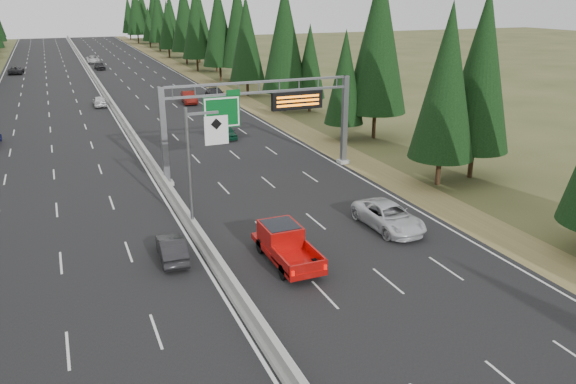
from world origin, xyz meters
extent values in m
cube|color=black|center=(0.00, 80.00, 0.04)|extent=(32.00, 260.00, 0.08)
cube|color=olive|center=(17.80, 80.00, 0.03)|extent=(3.60, 260.00, 0.06)
cube|color=#969691|center=(0.00, 80.00, 0.23)|extent=(0.70, 260.00, 0.30)
cube|color=#969691|center=(0.00, 80.00, 0.63)|extent=(0.30, 260.00, 0.60)
cube|color=slate|center=(0.35, 35.00, 3.98)|extent=(0.45, 0.45, 7.80)
cube|color=#969691|center=(0.35, 35.00, 0.23)|extent=(0.90, 0.90, 0.30)
cube|color=slate|center=(16.20, 35.00, 3.98)|extent=(0.45, 0.45, 7.80)
cube|color=#969691|center=(16.20, 35.00, 0.23)|extent=(0.90, 0.90, 0.30)
cube|color=slate|center=(8.28, 35.00, 7.80)|extent=(15.85, 0.35, 0.16)
cube|color=slate|center=(8.28, 35.00, 6.96)|extent=(15.85, 0.35, 0.16)
cube|color=#054C19|center=(5.00, 34.75, 5.63)|extent=(3.00, 0.10, 2.50)
cube|color=silver|center=(5.00, 34.69, 5.63)|extent=(2.85, 0.02, 2.35)
cube|color=#054C19|center=(6.00, 34.75, 7.13)|extent=(1.10, 0.10, 0.45)
cube|color=black|center=(11.50, 34.70, 6.13)|extent=(4.50, 0.40, 1.50)
cube|color=orange|center=(11.50, 34.48, 6.48)|extent=(3.80, 0.02, 0.18)
cube|color=orange|center=(11.50, 34.48, 6.13)|extent=(3.80, 0.02, 0.18)
cube|color=orange|center=(11.50, 34.48, 5.78)|extent=(3.80, 0.02, 0.18)
cylinder|color=slate|center=(0.00, 25.00, 4.08)|extent=(0.20, 0.20, 8.00)
cube|color=#969691|center=(0.00, 25.00, 0.18)|extent=(0.50, 0.50, 0.20)
cube|color=slate|center=(1.00, 25.00, 7.68)|extent=(2.00, 0.15, 0.15)
cube|color=silver|center=(1.80, 24.88, 6.58)|extent=(1.50, 0.06, 1.80)
cylinder|color=black|center=(20.48, 26.94, 1.13)|extent=(0.40, 0.40, 2.27)
cone|color=black|center=(20.48, 26.94, 8.22)|extent=(5.10, 5.10, 11.91)
cylinder|color=black|center=(24.13, 27.43, 1.22)|extent=(0.40, 0.40, 2.44)
cone|color=black|center=(24.13, 27.43, 8.83)|extent=(5.48, 5.48, 12.79)
cylinder|color=black|center=(20.32, 42.78, 0.90)|extent=(0.40, 0.40, 1.81)
cone|color=black|center=(20.32, 42.78, 6.56)|extent=(4.07, 4.07, 9.50)
cylinder|color=black|center=(23.79, 42.40, 1.41)|extent=(0.40, 0.40, 2.82)
cone|color=black|center=(23.79, 42.40, 10.24)|extent=(6.36, 6.36, 14.83)
cylinder|color=black|center=(20.57, 59.47, 1.30)|extent=(0.40, 0.40, 2.61)
cone|color=black|center=(20.57, 59.47, 9.45)|extent=(5.87, 5.87, 13.69)
cylinder|color=black|center=(23.47, 58.07, 0.89)|extent=(0.40, 0.40, 1.78)
cone|color=black|center=(23.47, 58.07, 6.44)|extent=(4.00, 4.00, 9.33)
cylinder|color=black|center=(19.95, 72.64, 1.16)|extent=(0.40, 0.40, 2.32)
cone|color=black|center=(19.95, 72.64, 8.43)|extent=(5.23, 5.23, 12.20)
cylinder|color=black|center=(24.82, 71.06, 0.94)|extent=(0.40, 0.40, 1.87)
cone|color=black|center=(24.82, 71.06, 6.79)|extent=(4.22, 4.22, 9.84)
cylinder|color=black|center=(20.53, 89.12, 1.31)|extent=(0.40, 0.40, 2.62)
cone|color=black|center=(20.53, 89.12, 9.48)|extent=(5.88, 5.88, 13.73)
cylinder|color=black|center=(23.08, 86.35, 1.35)|extent=(0.40, 0.40, 2.69)
cone|color=black|center=(23.08, 86.35, 9.76)|extent=(6.06, 6.06, 14.14)
cylinder|color=black|center=(20.03, 103.70, 1.26)|extent=(0.40, 0.40, 2.52)
cone|color=black|center=(20.03, 103.70, 9.14)|extent=(5.67, 5.67, 13.24)
cylinder|color=black|center=(23.48, 102.01, 1.09)|extent=(0.40, 0.40, 2.17)
cone|color=black|center=(23.48, 102.01, 7.88)|extent=(4.89, 4.89, 11.41)
cylinder|color=black|center=(20.72, 116.09, 1.39)|extent=(0.40, 0.40, 2.78)
cone|color=black|center=(20.72, 116.09, 10.07)|extent=(6.25, 6.25, 14.58)
cylinder|color=black|center=(24.02, 117.83, 1.41)|extent=(0.40, 0.40, 2.83)
cone|color=black|center=(24.02, 117.83, 10.24)|extent=(6.36, 6.36, 14.84)
cylinder|color=black|center=(19.89, 130.96, 1.06)|extent=(0.40, 0.40, 2.11)
cone|color=black|center=(19.89, 130.96, 7.66)|extent=(4.76, 4.76, 11.10)
cylinder|color=black|center=(23.67, 130.34, 0.95)|extent=(0.40, 0.40, 1.90)
cone|color=black|center=(23.67, 130.34, 6.89)|extent=(4.28, 4.28, 9.98)
cylinder|color=black|center=(20.71, 147.57, 1.23)|extent=(0.40, 0.40, 2.46)
cone|color=black|center=(20.71, 147.57, 8.92)|extent=(5.53, 5.53, 12.91)
cylinder|color=black|center=(23.74, 146.40, 1.20)|extent=(0.40, 0.40, 2.40)
cone|color=black|center=(23.74, 146.40, 8.71)|extent=(5.41, 5.41, 12.62)
cylinder|color=black|center=(20.46, 161.22, 0.90)|extent=(0.40, 0.40, 1.80)
cone|color=black|center=(20.46, 161.22, 6.53)|extent=(4.05, 4.05, 9.46)
cylinder|color=black|center=(24.18, 162.76, 1.14)|extent=(0.40, 0.40, 2.28)
cone|color=black|center=(24.18, 162.76, 8.25)|extent=(5.12, 5.12, 11.95)
cylinder|color=black|center=(19.22, 175.08, 1.39)|extent=(0.40, 0.40, 2.78)
cone|color=black|center=(19.22, 175.08, 10.07)|extent=(6.25, 6.25, 14.59)
cylinder|color=black|center=(24.82, 175.83, 1.40)|extent=(0.40, 0.40, 2.80)
cone|color=black|center=(24.82, 175.83, 10.17)|extent=(6.31, 6.31, 14.72)
cylinder|color=black|center=(19.16, 191.83, 1.12)|extent=(0.40, 0.40, 2.24)
cone|color=black|center=(19.16, 191.83, 8.13)|extent=(5.04, 5.04, 11.77)
cylinder|color=black|center=(23.31, 189.67, 1.32)|extent=(0.40, 0.40, 2.64)
cone|color=black|center=(23.31, 189.67, 9.58)|extent=(5.95, 5.95, 13.88)
imported|color=silver|center=(11.88, 20.66, 0.88)|extent=(2.80, 5.84, 1.61)
cylinder|color=black|center=(2.96, 16.78, 0.51)|extent=(0.32, 0.87, 0.87)
cylinder|color=black|center=(4.80, 16.78, 0.51)|extent=(0.32, 0.87, 0.87)
cylinder|color=black|center=(2.96, 20.35, 0.51)|extent=(0.32, 0.87, 0.87)
cylinder|color=black|center=(4.80, 20.35, 0.51)|extent=(0.32, 0.87, 0.87)
cube|color=#B10E0A|center=(3.88, 18.62, 0.68)|extent=(2.17, 6.07, 0.32)
cube|color=#B10E0A|center=(3.88, 19.59, 1.43)|extent=(2.06, 2.38, 1.19)
cube|color=black|center=(3.88, 19.59, 1.76)|extent=(1.84, 2.06, 0.60)
cube|color=#B10E0A|center=(2.85, 16.99, 1.05)|extent=(0.11, 2.60, 0.65)
cube|color=#B10E0A|center=(4.91, 16.99, 1.05)|extent=(0.11, 2.60, 0.65)
cube|color=#B10E0A|center=(3.88, 15.69, 1.05)|extent=(2.17, 0.11, 0.65)
imported|color=#114D32|center=(9.19, 48.03, 0.73)|extent=(1.56, 3.84, 1.31)
imported|color=#62130E|center=(10.21, 69.37, 0.90)|extent=(2.19, 5.14, 1.65)
imported|color=black|center=(14.50, 70.99, 0.87)|extent=(2.35, 5.51, 1.59)
imported|color=silver|center=(1.84, 125.60, 0.86)|extent=(2.67, 5.65, 1.56)
imported|color=black|center=(2.16, 113.10, 0.83)|extent=(2.03, 4.50, 1.50)
imported|color=black|center=(-2.05, 21.52, 0.76)|extent=(1.67, 4.18, 1.35)
imported|color=silver|center=(-1.50, 71.80, 0.80)|extent=(1.82, 4.27, 1.44)
imported|color=black|center=(-13.18, 112.40, 0.82)|extent=(2.89, 5.49, 1.47)
camera|label=1|loc=(-7.15, -7.94, 14.47)|focal=35.00mm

